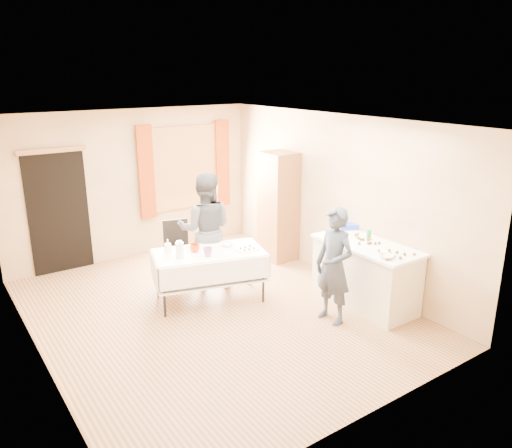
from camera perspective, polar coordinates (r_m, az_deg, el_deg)
floor at (r=7.09m, az=-4.80°, el=-9.95°), size 4.50×5.50×0.02m
ceiling at (r=6.35m, az=-5.40°, el=11.63°), size 4.50×5.50×0.02m
wall_back at (r=9.03m, az=-13.87°, el=4.41°), size 4.50×0.02×2.60m
wall_front at (r=4.56m, az=12.66°, el=-8.08°), size 4.50×0.02×2.60m
wall_left at (r=5.88m, az=-24.56°, el=-3.44°), size 0.02×5.50×2.60m
wall_right at (r=7.92m, az=9.25°, el=2.94°), size 0.02×5.50×2.60m
window_frame at (r=9.35m, az=-8.14°, el=6.42°), size 1.32×0.06×1.52m
window_pane at (r=9.33m, az=-8.09°, el=6.40°), size 1.20×0.02×1.40m
curtain_left at (r=8.99m, az=-12.45°, el=5.76°), size 0.28×0.06×1.65m
curtain_right at (r=9.67m, az=-3.85°, el=6.91°), size 0.28×0.06×1.65m
doorway at (r=8.71m, az=-21.62°, el=1.20°), size 0.95×0.04×2.00m
door_lintel at (r=8.48m, az=-22.33°, el=7.79°), size 1.05×0.06×0.08m
cabinet at (r=8.69m, az=2.57°, el=2.02°), size 0.50×0.60×1.90m
counter at (r=7.26m, az=12.37°, el=-5.62°), size 0.73×1.55×0.91m
party_table at (r=7.24m, az=-5.34°, el=-5.40°), size 1.74×1.21×0.75m
chair at (r=8.06m, az=-8.81°, el=-4.37°), size 0.48×0.48×0.96m
girl at (r=6.58m, az=8.91°, el=-4.74°), size 0.64×0.48×1.56m
woman at (r=7.69m, az=-5.80°, el=-0.59°), size 1.46×1.44×1.76m
soda_can at (r=7.28m, az=12.79°, el=-1.22°), size 0.07×0.07×0.12m
mixing_bowl at (r=6.61m, az=14.65°, el=-3.62°), size 0.22×0.22×0.05m
foam_block at (r=7.43m, az=8.99°, el=-0.79°), size 0.17×0.13×0.08m
blue_basket at (r=7.69m, az=10.30°, el=-0.25°), size 0.36×0.31×0.08m
pitcher at (r=6.90m, az=-8.72°, el=-2.99°), size 0.15×0.15×0.22m
cup_red at (r=7.12m, az=-7.03°, el=-2.73°), size 0.26×0.26×0.11m
cup_rainbow at (r=6.93m, az=-5.52°, el=-3.19°), size 0.25×0.25×0.12m
small_bowl at (r=7.30m, az=-3.24°, el=-2.38°), size 0.17×0.17×0.05m
pastry_tray at (r=7.14m, az=-1.01°, el=-2.95°), size 0.28×0.20×0.02m
bottle at (r=7.16m, az=-10.04°, el=-2.45°), size 0.12×0.12×0.19m
cake_balls at (r=7.00m, az=13.18°, el=-2.34°), size 0.47×1.15×0.04m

